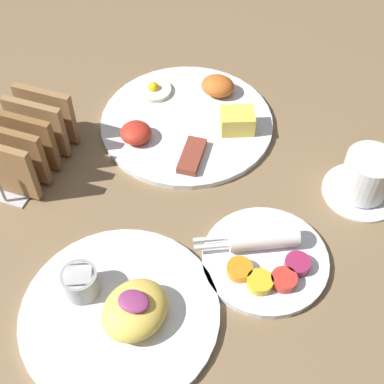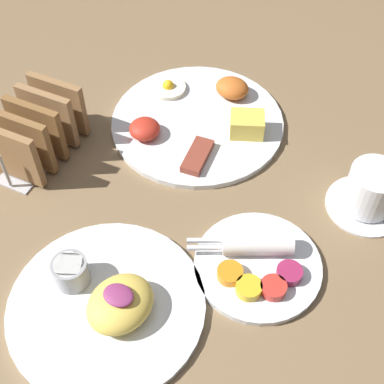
# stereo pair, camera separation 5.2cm
# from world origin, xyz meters

# --- Properties ---
(ground_plane) EXTENTS (3.00, 3.00, 0.00)m
(ground_plane) POSITION_xyz_m (0.00, 0.00, 0.00)
(ground_plane) COLOR brown
(plate_breakfast) EXTENTS (0.30, 0.30, 0.05)m
(plate_breakfast) POSITION_xyz_m (-0.00, 0.22, 0.01)
(plate_breakfast) COLOR white
(plate_breakfast) RESTS_ON ground_plane
(plate_condiments) EXTENTS (0.19, 0.18, 0.04)m
(plate_condiments) POSITION_xyz_m (0.20, -0.01, 0.01)
(plate_condiments) COLOR white
(plate_condiments) RESTS_ON ground_plane
(plate_foreground) EXTENTS (0.26, 0.26, 0.06)m
(plate_foreground) POSITION_xyz_m (0.04, -0.15, 0.01)
(plate_foreground) COLOR white
(plate_foreground) RESTS_ON ground_plane
(toast_rack) EXTENTS (0.10, 0.18, 0.10)m
(toast_rack) POSITION_xyz_m (-0.21, 0.05, 0.05)
(toast_rack) COLOR #B7B7BC
(toast_rack) RESTS_ON ground_plane
(coffee_cup) EXTENTS (0.12, 0.12, 0.08)m
(coffee_cup) POSITION_xyz_m (0.31, 0.16, 0.04)
(coffee_cup) COLOR white
(coffee_cup) RESTS_ON ground_plane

